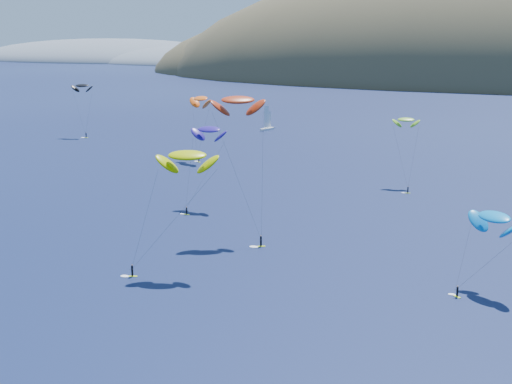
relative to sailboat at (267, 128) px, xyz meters
The scene contains 9 objects.
headland 653.93m from the sailboat, 125.76° to the left, with size 460.00×250.00×60.00m.
sailboat is the anchor object (origin of this frame).
kitesurfer_1 70.17m from the sailboat, 86.87° to the right, with size 10.36×9.15×21.16m.
kitesurfer_2 166.97m from the sailboat, 74.20° to the right, with size 12.79×11.11×21.75m.
kitesurfer_3 106.29m from the sailboat, 50.37° to the right, with size 6.85×12.23×18.39m.
kitesurfer_5 177.92m from the sailboat, 58.70° to the right, with size 9.59×10.45×13.92m.
kitesurfer_9 147.60m from the sailboat, 71.91° to the right, with size 12.96×10.95×28.69m.
kitesurfer_10 123.80m from the sailboat, 75.76° to the right, with size 9.09×12.46×19.62m.
kitesurfer_12 72.01m from the sailboat, 145.67° to the right, with size 8.32×6.49×20.74m.
Camera 1 is at (33.01, -41.35, 38.96)m, focal length 50.00 mm.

